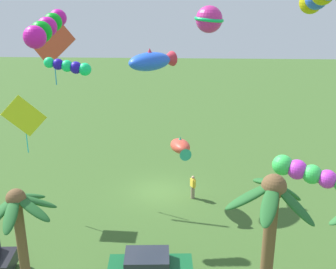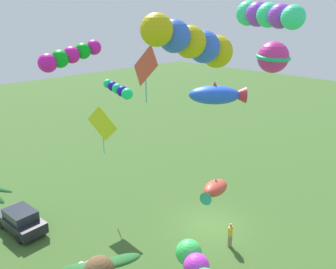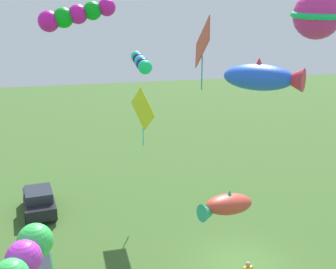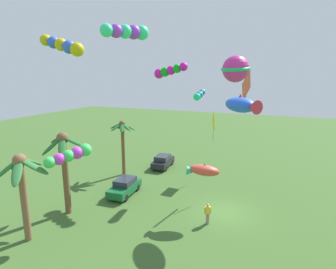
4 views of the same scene
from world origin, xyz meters
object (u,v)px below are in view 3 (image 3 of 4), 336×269
(kite_diamond_8, at_px, (143,110))
(parked_car_1, at_px, (39,201))
(kite_fish_1, at_px, (226,205))
(kite_diamond_4, at_px, (203,43))
(kite_tube_6, at_px, (74,15))
(kite_ball_3, at_px, (317,15))
(kite_tube_7, at_px, (141,62))
(kite_fish_2, at_px, (263,77))

(kite_diamond_8, bearing_deg, parked_car_1, 83.08)
(kite_fish_1, distance_m, kite_diamond_4, 10.16)
(parked_car_1, bearing_deg, kite_diamond_8, -96.92)
(kite_tube_6, relative_size, kite_diamond_8, 1.01)
(kite_ball_3, bearing_deg, kite_diamond_4, 2.77)
(kite_tube_7, bearing_deg, kite_diamond_4, -62.60)
(kite_fish_2, relative_size, kite_tube_7, 1.34)
(parked_car_1, height_order, kite_tube_7, kite_tube_7)
(parked_car_1, bearing_deg, kite_diamond_4, -100.47)
(kite_fish_1, height_order, kite_fish_2, kite_fish_2)
(kite_tube_6, bearing_deg, kite_diamond_8, -51.69)
(kite_ball_3, bearing_deg, kite_tube_6, 44.87)
(parked_car_1, xyz_separation_m, kite_diamond_4, (-1.75, -9.47, 9.11))
(kite_tube_6, distance_m, kite_tube_7, 3.80)
(kite_fish_1, bearing_deg, kite_fish_2, -51.53)
(kite_fish_2, bearing_deg, kite_diamond_4, 4.58)
(parked_car_1, relative_size, kite_tube_6, 1.14)
(kite_fish_1, relative_size, kite_diamond_8, 0.78)
(kite_fish_2, xyz_separation_m, kite_diamond_8, (7.10, 3.74, -2.66))
(kite_fish_1, bearing_deg, kite_ball_3, -124.65)
(parked_car_1, distance_m, kite_diamond_8, 8.20)
(kite_tube_7, height_order, kite_diamond_8, kite_tube_7)
(kite_fish_1, height_order, kite_diamond_8, kite_diamond_8)
(kite_fish_1, xyz_separation_m, kite_diamond_4, (7.98, -1.87, 6.00))
(kite_fish_1, xyz_separation_m, kite_tube_7, (5.91, 2.11, 5.25))
(kite_fish_1, relative_size, kite_fish_2, 0.80)
(kite_ball_3, relative_size, kite_diamond_4, 0.51)
(kite_fish_1, xyz_separation_m, kite_tube_6, (5.96, 5.20, 7.46))
(kite_tube_7, distance_m, kite_diamond_8, 4.38)
(kite_fish_1, relative_size, kite_tube_6, 0.77)
(parked_car_1, relative_size, kite_diamond_8, 1.15)
(parked_car_1, xyz_separation_m, kite_diamond_8, (-0.75, -6.21, 5.30))
(kite_diamond_4, bearing_deg, kite_fish_1, 166.81)
(kite_diamond_4, bearing_deg, kite_tube_6, 105.95)
(parked_car_1, relative_size, kite_fish_2, 1.19)
(kite_fish_2, distance_m, kite_diamond_8, 8.45)
(parked_car_1, bearing_deg, kite_tube_6, -147.55)
(kite_tube_6, bearing_deg, kite_ball_3, -135.13)
(parked_car_1, xyz_separation_m, kite_fish_2, (-7.85, -9.96, 7.96))
(kite_diamond_4, bearing_deg, kite_diamond_8, 73.01)
(kite_ball_3, height_order, kite_diamond_8, kite_ball_3)
(kite_ball_3, relative_size, kite_diamond_8, 0.60)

